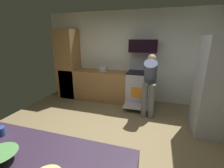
% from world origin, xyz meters
% --- Properties ---
extents(ground_plane, '(5.20, 4.80, 0.02)m').
position_xyz_m(ground_plane, '(0.00, 0.00, -0.01)').
color(ground_plane, olive).
extents(wall_back, '(5.20, 0.12, 2.60)m').
position_xyz_m(wall_back, '(0.00, 2.34, 1.30)').
color(wall_back, silver).
rests_on(wall_back, ground).
extents(lower_cabinet_run, '(2.40, 0.60, 0.90)m').
position_xyz_m(lower_cabinet_run, '(-0.90, 1.98, 0.45)').
color(lower_cabinet_run, '#9D6E40').
rests_on(lower_cabinet_run, ground).
extents(cabinet_column, '(0.60, 0.60, 2.10)m').
position_xyz_m(cabinet_column, '(-1.90, 1.98, 1.05)').
color(cabinet_column, '#9D6E40').
rests_on(cabinet_column, ground).
extents(oven_range, '(0.76, 1.02, 1.48)m').
position_xyz_m(oven_range, '(0.41, 1.96, 0.51)').
color(oven_range, '#B8B4C2').
rests_on(oven_range, ground).
extents(microwave, '(0.74, 0.38, 0.34)m').
position_xyz_m(microwave, '(0.41, 2.06, 1.65)').
color(microwave, black).
rests_on(microwave, oven_range).
extents(refrigerator, '(0.82, 0.78, 1.90)m').
position_xyz_m(refrigerator, '(2.03, 0.99, 0.95)').
color(refrigerator, '#ADB0B8').
rests_on(refrigerator, ground).
extents(person_cook, '(0.31, 0.60, 1.48)m').
position_xyz_m(person_cook, '(0.68, 1.34, 0.87)').
color(person_cook, slate).
rests_on(person_cook, ground).
extents(mixing_bowl_prep, '(0.27, 0.27, 0.09)m').
position_xyz_m(mixing_bowl_prep, '(-0.30, -1.56, 0.94)').
color(mixing_bowl_prep, '#58954F').
rests_on(mixing_bowl_prep, counter_island).
extents(mug_coffee, '(0.09, 0.09, 0.09)m').
position_xyz_m(mug_coffee, '(-0.63, -1.29, 0.94)').
color(mug_coffee, '#304A96').
rests_on(mug_coffee, counter_island).
extents(stock_pot, '(0.28, 0.28, 0.15)m').
position_xyz_m(stock_pot, '(-0.74, 1.98, 0.98)').
color(stock_pot, '#BCB7BC').
rests_on(stock_pot, lower_cabinet_run).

